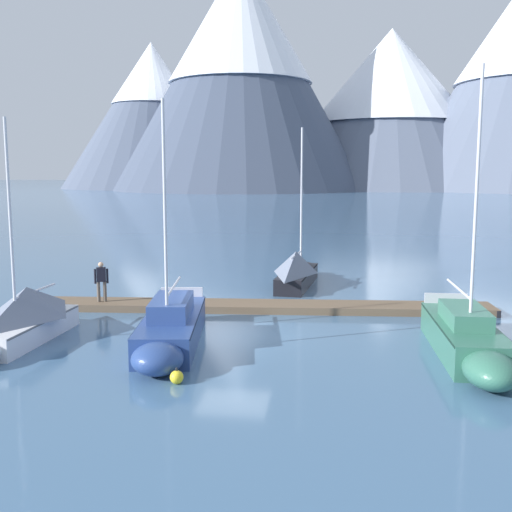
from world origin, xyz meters
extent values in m
plane|color=#426689|center=(0.00, 0.00, 0.00)|extent=(700.00, 700.00, 0.00)
cone|color=#4C566B|center=(-58.84, 181.82, 24.04)|extent=(61.22, 61.22, 48.09)
cone|color=white|center=(-58.84, 181.82, 37.99)|extent=(27.14, 27.14, 20.30)
cone|color=#424C60|center=(-26.15, 165.51, 34.06)|extent=(77.25, 77.25, 68.12)
cone|color=white|center=(-26.15, 165.51, 49.95)|extent=(43.38, 43.38, 36.43)
cone|color=slate|center=(20.35, 189.46, 25.94)|extent=(85.19, 85.19, 51.88)
cone|color=white|center=(20.35, 189.46, 36.59)|extent=(52.89, 52.89, 30.67)
cube|color=brown|center=(0.00, 4.00, 0.15)|extent=(20.10, 3.20, 0.30)
cylinder|color=#38383D|center=(0.05, 3.30, 0.12)|extent=(19.19, 1.69, 0.24)
cylinder|color=#38383D|center=(-0.05, 4.70, 0.12)|extent=(19.19, 1.69, 0.24)
cube|color=black|center=(-9.90, 3.25, 0.15)|extent=(0.29, 1.78, 0.27)
cube|color=black|center=(9.90, 4.75, 0.15)|extent=(0.29, 1.78, 0.27)
cube|color=silver|center=(-7.02, -1.63, 0.38)|extent=(1.89, 4.90, 0.76)
cube|color=slate|center=(-7.02, -1.63, 0.72)|extent=(1.93, 4.80, 0.06)
cylinder|color=silver|center=(-7.03, -2.02, 4.12)|extent=(0.10, 0.10, 6.73)
cylinder|color=silver|center=(-6.99, -0.66, 1.55)|extent=(0.15, 2.72, 0.08)
pyramid|color=slate|center=(-7.01, -1.26, 1.28)|extent=(2.12, 3.93, 1.04)
cube|color=navy|center=(-1.90, -1.14, 0.48)|extent=(2.61, 6.28, 0.96)
ellipsoid|color=navy|center=(-1.42, -4.44, 0.48)|extent=(1.71, 1.82, 0.91)
cube|color=#121D39|center=(-1.90, -1.14, 0.92)|extent=(2.63, 6.16, 0.06)
cylinder|color=silver|center=(-1.72, -2.35, 4.45)|extent=(0.10, 0.10, 6.97)
cylinder|color=silver|center=(-1.97, -0.59, 1.83)|extent=(0.58, 3.51, 0.08)
cube|color=#2F4A8A|center=(-1.87, -1.30, 1.26)|extent=(1.61, 2.89, 0.60)
cube|color=silver|center=(-2.32, 1.79, 1.14)|extent=(1.58, 0.32, 0.36)
cube|color=black|center=(1.62, 9.60, 0.39)|extent=(1.86, 5.73, 0.77)
ellipsoid|color=black|center=(1.92, 12.68, 0.39)|extent=(1.27, 1.68, 0.73)
cube|color=black|center=(1.62, 9.60, 0.73)|extent=(1.89, 5.62, 0.06)
cylinder|color=silver|center=(1.72, 10.69, 4.36)|extent=(0.10, 0.10, 7.17)
cylinder|color=silver|center=(1.58, 9.18, 1.64)|extent=(0.37, 3.03, 0.08)
pyramid|color=slate|center=(1.58, 9.18, 1.30)|extent=(2.00, 4.64, 1.05)
cube|color=#336B56|center=(7.60, -1.07, 0.50)|extent=(1.84, 5.78, 1.01)
ellipsoid|color=#336B56|center=(7.69, -4.30, 0.50)|extent=(1.49, 2.12, 0.96)
cube|color=#163027|center=(7.60, -1.07, 0.97)|extent=(1.87, 5.67, 0.06)
cylinder|color=silver|center=(7.62, -1.90, 4.92)|extent=(0.10, 0.10, 7.82)
cylinder|color=silver|center=(7.58, -0.18, 1.91)|extent=(0.17, 3.45, 0.08)
cube|color=#3A7560|center=(7.60, -1.21, 1.26)|extent=(1.25, 2.61, 0.51)
cube|color=silver|center=(7.53, 1.72, 1.19)|extent=(1.52, 0.14, 0.36)
cylinder|color=brown|center=(-6.09, 3.47, 0.73)|extent=(0.14, 0.14, 0.86)
cylinder|color=brown|center=(-6.33, 3.38, 0.73)|extent=(0.14, 0.14, 0.86)
cube|color=black|center=(-6.21, 3.42, 1.46)|extent=(0.43, 0.34, 0.60)
sphere|color=tan|center=(-6.21, 3.42, 1.88)|extent=(0.22, 0.22, 0.22)
cylinder|color=black|center=(-5.98, 3.51, 1.39)|extent=(0.09, 0.09, 0.62)
cylinder|color=black|center=(-6.45, 3.34, 1.39)|extent=(0.09, 0.09, 0.62)
sphere|color=yellow|center=(-0.70, -5.06, 0.19)|extent=(0.37, 0.37, 0.37)
cylinder|color=#262628|center=(-0.70, -5.06, 0.41)|extent=(0.06, 0.06, 0.08)
camera|label=1|loc=(3.56, -20.54, 5.77)|focal=42.56mm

